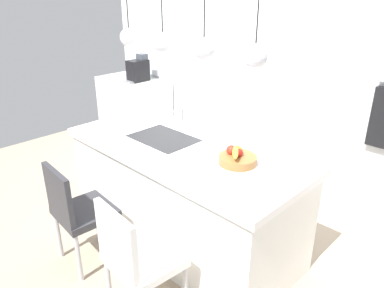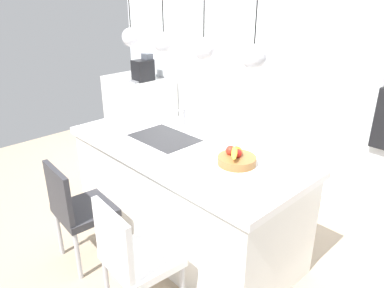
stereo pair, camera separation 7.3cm
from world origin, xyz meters
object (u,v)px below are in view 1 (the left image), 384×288
fruit_bowl (237,158)px  coffee_machine (138,70)px  chair_near (77,209)px  chair_middle (136,256)px

fruit_bowl → coffee_machine: (-2.76, 1.22, 0.05)m
fruit_bowl → chair_near: 1.32m
chair_middle → chair_near: bearing=179.7°
coffee_machine → chair_near: 2.85m
chair_middle → fruit_bowl: bearing=81.7°
fruit_bowl → chair_middle: (-0.13, -0.87, -0.46)m
fruit_bowl → chair_middle: bearing=-98.3°
coffee_machine → chair_middle: bearing=-38.4°
fruit_bowl → coffee_machine: coffee_machine is taller
coffee_machine → fruit_bowl: bearing=-23.9°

